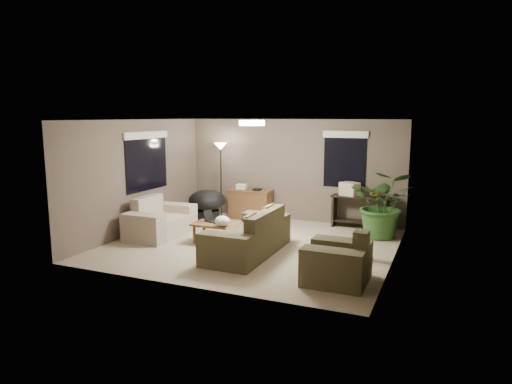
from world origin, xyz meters
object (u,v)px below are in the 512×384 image
at_px(main_sofa, 250,239).
at_px(coffee_table, 217,227).
at_px(desk, 251,204).
at_px(cat_scratching_post, 364,248).
at_px(houseplant, 383,212).
at_px(papasan_chair, 207,204).
at_px(loveseat, 160,222).
at_px(armchair, 338,263).
at_px(floor_lamp, 221,155).
at_px(console_table, 360,209).

bearing_deg(main_sofa, coffee_table, 156.83).
bearing_deg(desk, cat_scratching_post, -35.20).
distance_m(desk, houseplant, 3.39).
bearing_deg(main_sofa, papasan_chair, 135.50).
height_order(main_sofa, loveseat, same).
bearing_deg(armchair, main_sofa, 157.11).
xyz_separation_m(desk, cat_scratching_post, (3.23, -2.28, -0.16)).
bearing_deg(coffee_table, armchair, -22.98).
bearing_deg(armchair, floor_lamp, 138.44).
xyz_separation_m(loveseat, papasan_chair, (0.33, 1.52, 0.17)).
bearing_deg(floor_lamp, armchair, -41.56).
bearing_deg(armchair, houseplant, 84.60).
distance_m(loveseat, console_table, 4.56).
distance_m(papasan_chair, floor_lamp, 1.29).
height_order(armchair, coffee_table, armchair).
relative_size(main_sofa, cat_scratching_post, 4.40).
bearing_deg(papasan_chair, desk, 43.20).
bearing_deg(armchair, console_table, 95.34).
height_order(coffee_table, cat_scratching_post, cat_scratching_post).
distance_m(main_sofa, papasan_chair, 2.83).
xyz_separation_m(papasan_chair, cat_scratching_post, (4.05, -1.51, -0.25)).
bearing_deg(loveseat, console_table, 31.99).
bearing_deg(main_sofa, houseplant, 45.55).
distance_m(main_sofa, floor_lamp, 3.49).
relative_size(loveseat, cat_scratching_post, 3.20).
bearing_deg(floor_lamp, main_sofa, -53.08).
height_order(desk, houseplant, houseplant).
height_order(main_sofa, papasan_chair, main_sofa).
relative_size(loveseat, coffee_table, 1.60).
xyz_separation_m(console_table, floor_lamp, (-3.46, -0.28, 1.16)).
distance_m(papasan_chair, cat_scratching_post, 4.33).
distance_m(console_table, floor_lamp, 3.66).
xyz_separation_m(main_sofa, coffee_table, (-0.89, 0.38, 0.06)).
xyz_separation_m(papasan_chair, houseplant, (4.16, 0.20, 0.11)).
xyz_separation_m(armchair, houseplant, (0.28, 2.97, 0.27)).
bearing_deg(cat_scratching_post, coffee_table, -178.28).
distance_m(coffee_table, desk, 2.39).
height_order(armchair, papasan_chair, armchair).
relative_size(main_sofa, armchair, 2.20).
relative_size(armchair, floor_lamp, 0.52).
relative_size(coffee_table, desk, 0.91).
bearing_deg(coffee_table, desk, 97.23).
height_order(desk, floor_lamp, floor_lamp).
xyz_separation_m(loveseat, desk, (1.15, 2.29, 0.08)).
relative_size(main_sofa, loveseat, 1.38).
relative_size(desk, houseplant, 0.75).
height_order(floor_lamp, cat_scratching_post, floor_lamp).
distance_m(armchair, cat_scratching_post, 1.27).
relative_size(main_sofa, coffee_table, 2.20).
relative_size(loveseat, armchair, 1.60).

